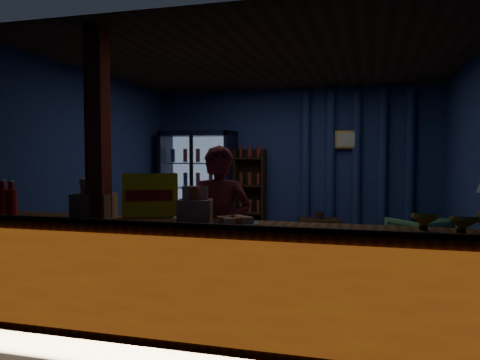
% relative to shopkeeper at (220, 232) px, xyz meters
% --- Properties ---
extents(ground, '(4.60, 4.60, 0.00)m').
position_rel_shopkeeper_xyz_m(ground, '(0.11, 1.41, -0.80)').
color(ground, '#515154').
rests_on(ground, ground).
extents(room_walls, '(4.60, 4.60, 4.60)m').
position_rel_shopkeeper_xyz_m(room_walls, '(0.11, 1.41, 0.77)').
color(room_walls, navy).
rests_on(room_walls, ground).
extents(counter, '(4.40, 0.57, 0.99)m').
position_rel_shopkeeper_xyz_m(counter, '(0.11, -0.50, -0.32)').
color(counter, brown).
rests_on(counter, ground).
extents(support_post, '(0.16, 0.16, 2.60)m').
position_rel_shopkeeper_xyz_m(support_post, '(-0.94, -0.49, 0.50)').
color(support_post, maroon).
rests_on(support_post, ground).
extents(beverage_cooler, '(1.20, 0.62, 1.90)m').
position_rel_shopkeeper_xyz_m(beverage_cooler, '(-1.44, 3.33, 0.14)').
color(beverage_cooler, black).
rests_on(beverage_cooler, ground).
extents(bottle_shelf, '(0.50, 0.28, 1.60)m').
position_rel_shopkeeper_xyz_m(bottle_shelf, '(-0.59, 3.47, -0.00)').
color(bottle_shelf, '#352410').
rests_on(bottle_shelf, ground).
extents(curtain_folds, '(1.74, 0.14, 2.50)m').
position_rel_shopkeeper_xyz_m(curtain_folds, '(1.11, 3.55, 0.50)').
color(curtain_folds, navy).
rests_on(curtain_folds, room_walls).
extents(framed_picture, '(0.36, 0.04, 0.28)m').
position_rel_shopkeeper_xyz_m(framed_picture, '(0.96, 3.51, 0.95)').
color(framed_picture, gold).
rests_on(framed_picture, room_walls).
extents(shopkeeper, '(0.61, 0.43, 1.59)m').
position_rel_shopkeeper_xyz_m(shopkeeper, '(0.00, 0.00, 0.00)').
color(shopkeeper, maroon).
rests_on(shopkeeper, ground).
extents(green_chair, '(1.00, 1.00, 0.65)m').
position_rel_shopkeeper_xyz_m(green_chair, '(2.01, 2.80, -0.47)').
color(green_chair, '#50A065').
rests_on(green_chair, ground).
extents(side_table, '(0.70, 0.57, 0.67)m').
position_rel_shopkeeper_xyz_m(side_table, '(0.61, 2.92, -0.52)').
color(side_table, '#352410').
rests_on(side_table, ground).
extents(yellow_sign, '(0.48, 0.29, 0.39)m').
position_rel_shopkeeper_xyz_m(yellow_sign, '(-0.56, -0.27, 0.35)').
color(yellow_sign, '#FFEB0D').
rests_on(yellow_sign, counter).
extents(soda_bottles, '(0.27, 0.18, 0.32)m').
position_rel_shopkeeper_xyz_m(soda_bottles, '(-1.94, -0.45, 0.28)').
color(soda_bottles, '#AE110B').
rests_on(soda_bottles, counter).
extents(snack_box_left, '(0.35, 0.30, 0.35)m').
position_rel_shopkeeper_xyz_m(snack_box_left, '(-1.02, -0.44, 0.28)').
color(snack_box_left, '#A1734E').
rests_on(snack_box_left, counter).
extents(snack_box_centre, '(0.32, 0.29, 0.29)m').
position_rel_shopkeeper_xyz_m(snack_box_centre, '(-0.09, -0.40, 0.26)').
color(snack_box_centre, '#A1734E').
rests_on(snack_box_centre, counter).
extents(pastry_tray, '(0.42, 0.42, 0.07)m').
position_rel_shopkeeper_xyz_m(pastry_tray, '(0.29, -0.54, 0.18)').
color(pastry_tray, silver).
rests_on(pastry_tray, counter).
extents(banana_bunches, '(0.70, 0.28, 0.15)m').
position_rel_shopkeeper_xyz_m(banana_bunches, '(1.95, -0.45, 0.23)').
color(banana_bunches, gold).
rests_on(banana_bunches, counter).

